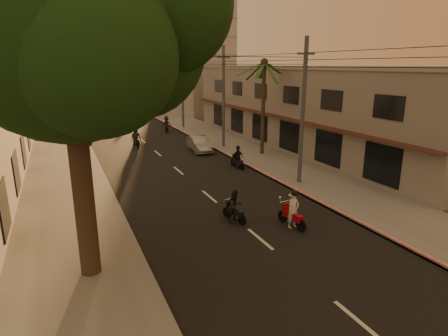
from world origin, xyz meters
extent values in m
plane|color=#383023|center=(0.00, 0.00, 0.00)|extent=(160.00, 160.00, 0.00)
cube|color=black|center=(0.00, 20.00, 0.01)|extent=(10.00, 140.00, 0.02)
cube|color=slate|center=(7.50, 20.00, 0.06)|extent=(5.00, 140.00, 0.12)
cube|color=slate|center=(-7.50, 20.00, 0.06)|extent=(5.00, 140.00, 0.12)
cube|color=#AD1712|center=(5.10, 15.00, 0.10)|extent=(0.20, 60.00, 0.20)
cube|color=gray|center=(14.00, 18.00, 3.50)|extent=(8.00, 34.00, 7.00)
cube|color=gray|center=(14.00, 18.00, 7.15)|extent=(8.20, 34.20, 0.30)
cube|color=#48241D|center=(9.70, 18.00, 3.10)|extent=(0.80, 34.00, 0.12)
cube|color=#B7B5B2|center=(16.00, 56.00, 14.00)|extent=(12.00, 12.00, 28.00)
cylinder|color=black|center=(-7.00, 2.00, 3.00)|extent=(0.70, 0.70, 6.00)
cylinder|color=black|center=(-6.20, 2.40, 6.00)|extent=(1.22, 2.17, 3.04)
cylinder|color=black|center=(-7.60, 1.70, 6.20)|extent=(1.31, 1.49, 2.73)
sphere|color=black|center=(-7.00, 2.00, 8.50)|extent=(7.20, 7.20, 7.20)
sphere|color=black|center=(-4.80, 3.00, 8.00)|extent=(5.20, 5.20, 5.20)
sphere|color=black|center=(-8.80, 2.80, 8.20)|extent=(4.80, 4.80, 4.80)
sphere|color=black|center=(-6.40, 0.20, 7.60)|extent=(4.60, 4.60, 4.60)
sphere|color=black|center=(-4.00, 1.50, 9.20)|extent=(4.40, 4.40, 4.40)
sphere|color=black|center=(-5.80, 4.40, 9.60)|extent=(4.40, 4.40, 4.40)
cylinder|color=black|center=(8.00, 16.00, 3.80)|extent=(0.32, 0.32, 7.60)
sphere|color=black|center=(8.00, 16.00, 7.60)|extent=(0.60, 0.60, 0.60)
cylinder|color=#38383A|center=(6.20, 8.00, 4.50)|extent=(0.26, 0.26, 9.00)
cube|color=#38383A|center=(6.20, 8.00, 8.00)|extent=(1.20, 0.12, 0.12)
cylinder|color=#38383A|center=(6.20, 20.00, 4.50)|extent=(0.26, 0.26, 9.00)
cube|color=#38383A|center=(6.20, 20.00, 8.00)|extent=(1.20, 0.12, 0.12)
cylinder|color=#38383A|center=(6.20, 32.00, 4.50)|extent=(0.26, 0.26, 9.00)
cube|color=#38383A|center=(6.20, 32.00, 8.00)|extent=(1.20, 0.12, 0.12)
cylinder|color=#38383A|center=(6.20, 44.00, 4.50)|extent=(0.26, 0.26, 9.00)
cube|color=#38383A|center=(6.20, 44.00, 8.00)|extent=(1.20, 0.12, 0.12)
cube|color=gray|center=(14.00, 45.00, 3.00)|extent=(8.00, 14.00, 6.00)
cube|color=gray|center=(-14.00, 52.00, 3.50)|extent=(8.00, 14.00, 7.00)
cylinder|color=black|center=(1.90, 3.22, 0.29)|extent=(0.18, 0.59, 0.58)
cylinder|color=black|center=(2.09, 1.94, 0.29)|extent=(0.18, 0.59, 0.58)
cube|color=maroon|center=(2.01, 2.50, 0.57)|extent=(0.45, 1.17, 0.31)
cube|color=maroon|center=(1.93, 3.01, 0.72)|extent=(0.32, 0.15, 0.62)
cylinder|color=silver|center=(1.92, 3.13, 1.09)|extent=(0.57, 0.12, 0.04)
imported|color=beige|center=(2.01, 2.50, 0.87)|extent=(0.75, 0.59, 1.74)
sphere|color=black|center=(2.01, 2.50, 1.69)|extent=(0.31, 0.31, 0.31)
sphere|color=silver|center=(1.63, 3.07, 1.34)|extent=(0.12, 0.12, 0.12)
sphere|color=silver|center=(2.20, 3.15, 1.34)|extent=(0.12, 0.12, 0.12)
cylinder|color=black|center=(-0.33, 4.81, 0.26)|extent=(0.22, 0.54, 0.53)
cylinder|color=black|center=(-0.06, 3.66, 0.26)|extent=(0.22, 0.54, 0.53)
cube|color=black|center=(-0.18, 4.17, 0.52)|extent=(0.50, 1.07, 0.28)
cube|color=black|center=(-0.29, 4.63, 0.66)|extent=(0.30, 0.16, 0.57)
cylinder|color=silver|center=(-0.32, 4.74, 0.99)|extent=(0.52, 0.16, 0.04)
imported|color=black|center=(-0.18, 4.17, 0.79)|extent=(1.05, 0.96, 1.59)
sphere|color=black|center=(-0.18, 4.17, 1.54)|extent=(0.28, 0.28, 0.28)
cylinder|color=black|center=(4.12, 13.55, 0.27)|extent=(0.16, 0.55, 0.54)
cylinder|color=black|center=(4.26, 12.35, 0.27)|extent=(0.16, 0.55, 0.54)
cube|color=black|center=(4.20, 12.88, 0.53)|extent=(0.40, 1.09, 0.29)
cube|color=black|center=(4.14, 13.36, 0.68)|extent=(0.30, 0.13, 0.58)
cylinder|color=silver|center=(4.13, 13.47, 1.02)|extent=(0.53, 0.10, 0.04)
imported|color=black|center=(4.20, 12.88, 0.82)|extent=(1.05, 0.62, 1.63)
sphere|color=black|center=(4.20, 12.88, 1.58)|extent=(0.29, 0.29, 0.29)
cylinder|color=black|center=(-1.17, 24.12, 0.31)|extent=(0.12, 0.61, 0.61)
cylinder|color=black|center=(-1.14, 22.75, 0.31)|extent=(0.12, 0.61, 0.61)
cube|color=black|center=(-1.15, 23.35, 0.60)|extent=(0.33, 1.21, 0.33)
cube|color=black|center=(-1.16, 23.90, 0.76)|extent=(0.33, 0.12, 0.66)
cylinder|color=silver|center=(-1.17, 24.03, 1.15)|extent=(0.60, 0.05, 0.04)
imported|color=black|center=(-1.15, 23.35, 0.92)|extent=(0.92, 0.62, 1.84)
sphere|color=black|center=(-1.15, 23.35, 1.79)|extent=(0.33, 0.33, 0.33)
cylinder|color=black|center=(3.88, 30.84, 0.29)|extent=(0.30, 0.58, 0.58)
cylinder|color=black|center=(3.44, 29.62, 0.29)|extent=(0.30, 0.58, 0.58)
cube|color=black|center=(3.63, 30.16, 0.57)|extent=(0.66, 1.17, 0.31)
cube|color=black|center=(3.81, 30.65, 0.73)|extent=(0.33, 0.20, 0.62)
cylinder|color=silver|center=(3.85, 30.77, 1.09)|extent=(0.55, 0.23, 0.04)
imported|color=black|center=(3.63, 30.16, 0.87)|extent=(1.54, 1.37, 1.74)
sphere|color=black|center=(3.63, 30.16, 1.69)|extent=(0.31, 0.31, 0.31)
imported|color=#95989C|center=(3.60, 19.38, 0.66)|extent=(2.09, 4.27, 1.33)
cylinder|color=black|center=(1.29, 40.26, 0.28)|extent=(0.20, 0.56, 0.55)
cylinder|color=black|center=(1.06, 39.05, 0.28)|extent=(0.20, 0.56, 0.55)
cube|color=black|center=(1.16, 39.58, 0.54)|extent=(0.47, 1.12, 0.30)
cube|color=black|center=(1.25, 40.07, 0.69)|extent=(0.31, 0.15, 0.59)
cylinder|color=silver|center=(1.27, 40.19, 1.04)|extent=(0.54, 0.14, 0.04)
imported|color=black|center=(1.16, 39.58, 0.83)|extent=(1.00, 0.82, 1.66)
sphere|color=black|center=(1.16, 39.58, 1.61)|extent=(0.30, 0.30, 0.30)
camera|label=1|loc=(-7.50, -11.00, 7.36)|focal=30.00mm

